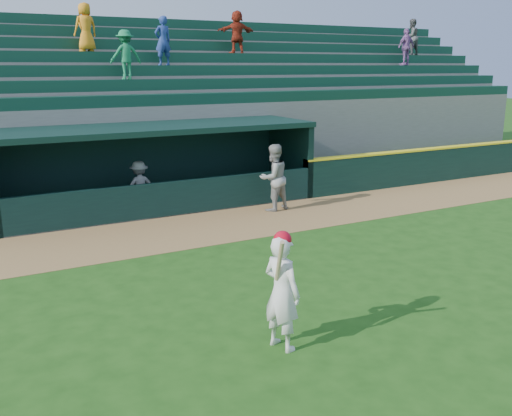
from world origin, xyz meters
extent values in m
plane|color=#1E4912|center=(0.00, 0.00, 0.00)|extent=(120.00, 120.00, 0.00)
cube|color=olive|center=(0.00, 4.90, 0.01)|extent=(40.00, 3.00, 0.01)
cube|color=black|center=(12.25, 6.55, 0.60)|extent=(15.50, 0.30, 1.20)
cube|color=yellow|center=(12.25, 6.55, 1.23)|extent=(15.50, 0.32, 0.06)
imported|color=gray|center=(2.81, 5.68, 0.98)|extent=(1.07, 0.90, 1.96)
imported|color=#9A9A95|center=(-0.65, 7.52, 0.74)|extent=(0.97, 0.58, 1.47)
cube|color=slate|center=(0.00, 7.70, 0.02)|extent=(9.00, 2.60, 0.04)
cube|color=black|center=(4.60, 7.70, 1.15)|extent=(0.20, 2.60, 2.30)
cube|color=black|center=(0.00, 9.00, 1.15)|extent=(9.40, 0.20, 2.30)
cube|color=black|center=(0.00, 7.70, 2.38)|extent=(9.40, 2.80, 0.16)
cube|color=black|center=(0.00, 6.48, 0.50)|extent=(9.00, 0.16, 1.00)
cube|color=brown|center=(0.00, 8.50, 0.25)|extent=(8.40, 0.45, 0.10)
cube|color=slate|center=(0.00, 9.53, 1.46)|extent=(34.00, 0.85, 2.91)
cube|color=#0F3828|center=(0.00, 9.41, 3.09)|extent=(34.00, 0.60, 0.36)
cube|color=slate|center=(0.00, 10.38, 1.68)|extent=(34.00, 0.85, 3.36)
cube|color=#0F3828|center=(0.00, 10.26, 3.54)|extent=(34.00, 0.60, 0.36)
cube|color=slate|center=(0.00, 11.22, 1.91)|extent=(34.00, 0.85, 3.81)
cube|color=#0F3828|center=(0.00, 11.11, 3.99)|extent=(34.00, 0.60, 0.36)
cube|color=slate|center=(0.00, 12.07, 2.13)|extent=(34.00, 0.85, 4.26)
cube|color=#0F3828|center=(0.00, 11.96, 4.44)|extent=(34.00, 0.60, 0.36)
cube|color=slate|center=(0.00, 12.93, 2.35)|extent=(34.00, 0.85, 4.71)
cube|color=#0F3828|center=(0.00, 12.81, 4.89)|extent=(34.00, 0.60, 0.36)
cube|color=slate|center=(0.00, 13.78, 2.58)|extent=(34.00, 0.85, 5.16)
cube|color=#0F3828|center=(0.00, 13.66, 5.34)|extent=(34.00, 0.60, 0.36)
cube|color=slate|center=(0.00, 14.62, 2.80)|extent=(34.00, 0.85, 5.61)
cube|color=#0F3828|center=(0.00, 14.51, 5.79)|extent=(34.00, 0.60, 0.36)
cube|color=slate|center=(0.00, 15.20, 2.80)|extent=(34.50, 0.30, 5.61)
imported|color=orange|center=(-0.90, 11.97, 5.42)|extent=(0.87, 0.65, 1.59)
imported|color=maroon|center=(4.82, 11.97, 5.41)|extent=(1.50, 0.58, 1.58)
imported|color=navy|center=(1.52, 11.12, 4.99)|extent=(0.65, 0.47, 1.65)
imported|color=#545454|center=(13.74, 11.97, 5.42)|extent=(0.83, 0.67, 1.60)
imported|color=#1A7846|center=(-0.07, 10.28, 4.50)|extent=(1.01, 0.59, 1.55)
imported|color=#955EA1|center=(12.67, 11.12, 4.95)|extent=(0.94, 0.45, 1.56)
imported|color=silver|center=(-1.35, -1.68, 0.89)|extent=(0.60, 0.75, 1.78)
sphere|color=red|center=(-1.35, -1.68, 1.71)|extent=(0.27, 0.27, 0.27)
cylinder|color=tan|center=(-1.53, -1.90, 1.48)|extent=(0.25, 0.49, 0.76)
camera|label=1|loc=(-5.47, -8.43, 4.16)|focal=40.00mm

